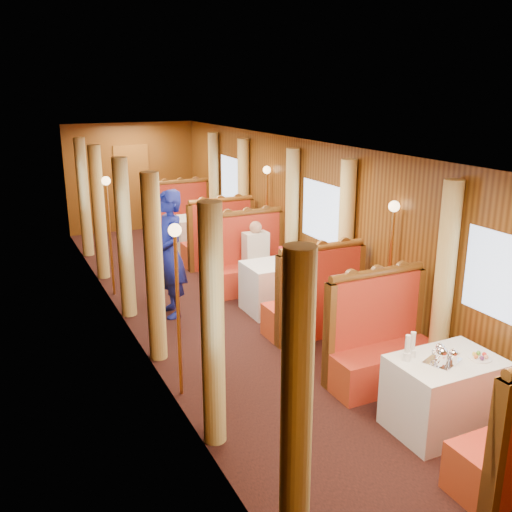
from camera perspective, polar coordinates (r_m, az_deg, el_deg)
floor at (r=8.51m, az=-2.17°, el=-6.14°), size 3.00×12.00×0.01m
ceiling at (r=7.89m, az=-2.37°, el=10.84°), size 3.00×12.00×0.01m
wall_far at (r=13.73m, az=-12.30°, el=7.70°), size 3.00×0.01×2.50m
wall_left at (r=7.67m, az=-12.61°, el=0.76°), size 0.01×12.00×2.50m
wall_right at (r=8.79m, az=6.76°, el=3.07°), size 0.01×12.00×2.50m
doorway_far at (r=13.74m, az=-12.21°, el=6.65°), size 0.80×0.04×2.00m
table_near at (r=6.09m, az=18.28°, el=-12.96°), size 1.05×0.72×0.75m
banquette_near_aft at (r=6.73m, az=12.37°, el=-9.02°), size 1.30×0.55×1.34m
table_mid at (r=8.68m, az=2.36°, el=-3.04°), size 1.05×0.72×0.75m
banquette_mid_fwd at (r=7.84m, az=5.83°, el=-4.94°), size 1.30×0.55×1.34m
banquette_mid_aft at (r=9.53m, az=-0.48°, el=-0.91°), size 1.30×0.55×1.34m
table_far at (r=11.75m, az=-5.61°, el=2.17°), size 1.05×0.72×0.75m
banquette_far_fwd at (r=10.82m, az=-3.77°, el=1.22°), size 1.30×0.55×1.34m
banquette_far_aft at (r=12.67m, az=-7.19°, el=3.41°), size 1.30×0.55×1.34m
tea_tray at (r=5.85m, az=18.11°, el=-9.95°), size 0.41×0.37×0.01m
teapot_left at (r=5.73m, az=18.05°, el=-9.81°), size 0.22×0.19×0.15m
teapot_right at (r=5.80m, az=19.09°, el=-9.72°), size 0.16×0.13×0.12m
teapot_back at (r=5.88m, az=17.89°, el=-9.22°), size 0.18×0.16×0.12m
fruit_plate at (r=6.03m, az=21.49°, el=-9.39°), size 0.22×0.22×0.05m
cup_inboard at (r=5.74m, az=14.88°, el=-9.11°), size 0.08×0.08×0.26m
cup_outboard at (r=5.82m, az=15.36°, el=-8.79°), size 0.08×0.08×0.26m
rose_vase_mid at (r=8.53m, az=2.48°, el=0.50°), size 0.06×0.06×0.36m
rose_vase_far at (r=11.61m, az=-5.76°, el=4.79°), size 0.06×0.06×0.36m
window_left_near at (r=4.45m, az=-2.04°, el=-7.88°), size 0.01×1.20×0.90m
curtain_left_near_a at (r=4.00m, az=4.06°, el=-15.38°), size 0.22×0.22×2.35m
curtain_left_near_b at (r=5.26m, az=-4.37°, el=-7.20°), size 0.22×0.22×2.35m
window_right_near at (r=6.17m, az=24.16°, el=-2.27°), size 0.01×1.20×0.90m
curtain_right_near_b at (r=6.68m, az=18.29°, el=-2.74°), size 0.22×0.22×2.35m
window_left_mid at (r=7.62m, az=-12.60°, el=2.22°), size 0.01×1.20×0.90m
curtain_left_mid_a at (r=6.99m, az=-10.15°, el=-1.29°), size 0.22×0.22×2.35m
curtain_left_mid_b at (r=8.45m, az=-13.01°, el=1.67°), size 0.22×0.22×2.35m
window_right_mid at (r=8.74m, az=6.72°, el=4.34°), size 0.01×1.20×0.90m
curtain_right_mid_a at (r=8.12m, az=8.94°, el=1.29°), size 0.22×0.22×2.35m
curtain_right_mid_b at (r=9.40m, az=3.61°, el=3.57°), size 0.22×0.22×2.35m
window_left_far at (r=10.99m, az=-16.84°, el=6.27°), size 0.01×1.20×0.90m
curtain_left_far_a at (r=10.31m, az=-15.44°, el=4.16°), size 0.22×0.22×2.35m
curtain_left_far_b at (r=11.82m, az=-16.83°, el=5.59°), size 0.22×0.22×2.35m
window_right_far at (r=11.80m, az=-2.37°, el=7.63°), size 0.01×1.20×0.90m
curtain_right_far_a at (r=11.10m, az=-1.26°, el=5.62°), size 0.22×0.22×2.35m
curtain_right_far_b at (r=12.52m, az=-4.22°, el=6.84°), size 0.22×0.22×2.35m
sconce_left_fore at (r=6.03m, az=-7.93°, el=-1.99°), size 0.14×0.14×1.95m
sconce_right_fore at (r=7.33m, az=13.39°, el=1.05°), size 0.14×0.14×1.95m
sconce_left_aft at (r=9.32m, az=-14.55°, el=4.28°), size 0.14×0.14×1.95m
sconce_right_aft at (r=10.21m, az=1.08°, el=5.85°), size 0.14×0.14×1.95m
steward at (r=8.40m, az=-8.61°, el=0.19°), size 0.46×0.69×1.89m
passenger at (r=9.26m, az=0.05°, el=0.63°), size 0.40×0.44×0.76m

